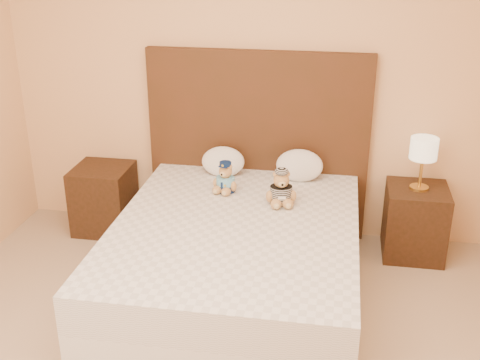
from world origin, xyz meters
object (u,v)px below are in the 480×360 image
Objects in this scene: teddy_prisoner at (281,188)px; pillow_right at (300,164)px; nightstand_left at (104,199)px; pillow_left at (223,160)px; bed at (235,260)px; lamp at (424,151)px; teddy_police at (226,177)px; nightstand_right at (415,222)px.

teddy_prisoner and pillow_right have the same top height.
nightstand_left is 1.08m from pillow_left.
pillow_left is (-0.25, 0.83, 0.39)m from bed.
bed is at bearing -138.51° from teddy_prisoner.
bed is at bearing -147.38° from lamp.
nightstand_left is 2.18× the size of teddy_prisoner.
bed is 8.70× the size of teddy_police.
pillow_right reaches higher than pillow_left.
lamp is 1.74× the size of teddy_police.
pillow_right is (1.60, 0.03, 0.40)m from nightstand_left.
pillow_right is at bearing 66.99° from bed.
teddy_prisoner is at bearing -155.86° from nightstand_right.
nightstand_left is at bearing 147.38° from bed.
lamp is 1.10m from teddy_prisoner.
teddy_prisoner is (1.51, -0.44, 0.40)m from nightstand_left.
nightstand_right is 2.18× the size of teddy_prisoner.
nightstand_right is at bearing 27.88° from teddy_police.
teddy_police reaches higher than nightstand_right.
teddy_prisoner is (-0.99, -0.44, -0.17)m from lamp.
nightstand_right is 1.62× the size of pillow_left.
nightstand_left is at bearing -178.93° from pillow_right.
lamp is 1.51m from pillow_left.
teddy_police is at bearing 107.79° from bed.
nightstand_left is 1.53× the size of pillow_right.
nightstand_left is at bearing 151.43° from teddy_prisoner.
teddy_police is at bearing -168.25° from nightstand_right.
pillow_right is at bearing 1.07° from nightstand_left.
nightstand_right is 0.57m from lamp.
teddy_police is at bearing -15.12° from nightstand_left.
lamp reaches higher than bed.
lamp is (-0.00, 0.00, 0.57)m from nightstand_right.
lamp reaches higher than teddy_police.
lamp reaches higher than teddy_prisoner.
bed is 0.95m from pillow_left.
teddy_police is at bearing -147.83° from pillow_right.
teddy_prisoner is at bearing -3.22° from teddy_police.
lamp is at bearing -1.15° from pillow_left.
bed is at bearing -73.51° from pillow_left.
pillow_right reaches higher than teddy_police.
bed is 1.48m from nightstand_right.
pillow_left is (-1.50, 0.03, -0.18)m from lamp.
teddy_prisoner reaches higher than nightstand_right.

